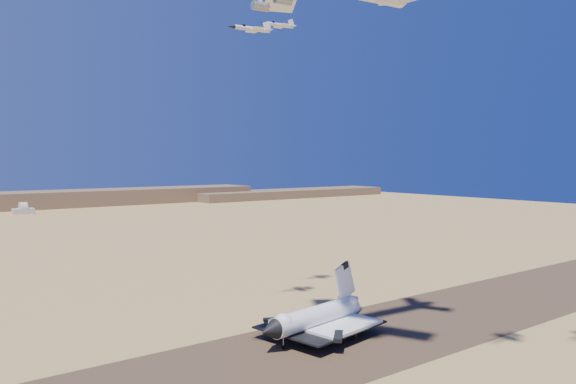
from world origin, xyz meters
TOP-DOWN VIEW (x-y plane):
  - ground at (0.00, 0.00)m, footprint 1200.00×1200.00m
  - runway at (0.00, 0.00)m, footprint 600.00×50.00m
  - ridgeline at (65.32, 527.31)m, footprint 960.00×90.00m
  - shuttle at (21.44, 8.64)m, footprint 43.10×30.97m
  - crew_a at (30.81, 0.85)m, footprint 0.61×0.72m
  - crew_b at (26.18, 0.96)m, footprint 0.66×0.95m
  - crew_c at (30.99, 1.55)m, footprint 1.03×0.95m
  - chase_jet_d at (19.06, 39.17)m, footprint 15.64×8.74m
  - chase_jet_e at (39.04, 50.87)m, footprint 14.21×7.83m

SIDE VIEW (x-z plane):
  - ground at x=0.00m, z-range 0.00..0.00m
  - runway at x=0.00m, z-range 0.00..0.06m
  - crew_c at x=30.99m, z-range 0.06..1.66m
  - crew_a at x=30.81m, z-range 0.06..1.74m
  - crew_b at x=26.18m, z-range 0.06..1.85m
  - shuttle at x=21.44m, z-range -4.90..16.29m
  - ridgeline at x=65.32m, z-range -1.37..16.63m
  - chase_jet_d at x=19.06m, z-range 94.60..98.51m
  - chase_jet_e at x=39.04m, z-range 101.10..104.64m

